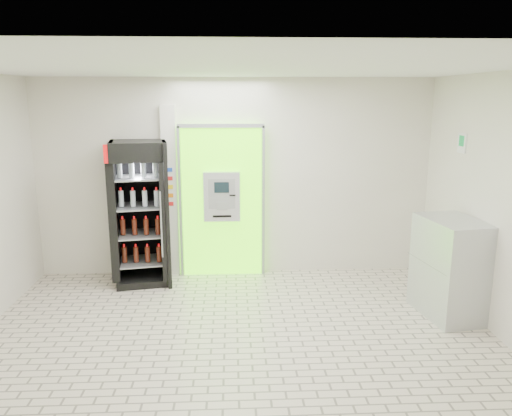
{
  "coord_description": "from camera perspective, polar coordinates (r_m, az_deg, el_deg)",
  "views": [
    {
      "loc": [
        -0.04,
        -5.05,
        2.72
      ],
      "look_at": [
        0.26,
        1.2,
        1.32
      ],
      "focal_mm": 35.0,
      "sensor_mm": 36.0,
      "label": 1
    }
  ],
  "objects": [
    {
      "name": "ground",
      "position": [
        5.73,
        -2.1,
        -15.7
      ],
      "size": [
        6.0,
        6.0,
        0.0
      ],
      "primitive_type": "plane",
      "color": "beige",
      "rests_on": "ground"
    },
    {
      "name": "room_shell",
      "position": [
        5.12,
        -2.27,
        2.76
      ],
      "size": [
        6.0,
        6.0,
        6.0
      ],
      "color": "silver",
      "rests_on": "ground"
    },
    {
      "name": "atm_assembly",
      "position": [
        7.62,
        -3.9,
        0.87
      ],
      "size": [
        1.3,
        0.24,
        2.33
      ],
      "color": "#5FF80B",
      "rests_on": "ground"
    },
    {
      "name": "pillar",
      "position": [
        7.69,
        -9.74,
        1.8
      ],
      "size": [
        0.22,
        0.11,
        2.6
      ],
      "color": "silver",
      "rests_on": "ground"
    },
    {
      "name": "beverage_cooler",
      "position": [
        7.52,
        -12.97,
        -0.85
      ],
      "size": [
        0.9,
        0.85,
        2.1
      ],
      "rotation": [
        0.0,
        0.0,
        0.18
      ],
      "color": "black",
      "rests_on": "ground"
    },
    {
      "name": "steel_cabinet",
      "position": [
        6.73,
        21.35,
        -6.4
      ],
      "size": [
        0.77,
        1.02,
        1.25
      ],
      "rotation": [
        0.0,
        0.0,
        0.15
      ],
      "color": "#B6B9BE",
      "rests_on": "ground"
    },
    {
      "name": "exit_sign",
      "position": [
        7.15,
        22.49,
        6.88
      ],
      "size": [
        0.02,
        0.22,
        0.26
      ],
      "color": "white",
      "rests_on": "room_shell"
    }
  ]
}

